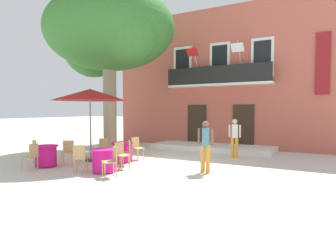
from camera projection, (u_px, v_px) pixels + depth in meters
The scene contains 19 objects.
ground_plane at pixel (163, 160), 11.83m from camera, with size 120.00×120.00×0.00m, color beige.
building_facade at pixel (231, 81), 17.41m from camera, with size 13.00×5.09×7.50m.
entrance_step_platform at pixel (212, 147), 14.93m from camera, with size 6.09×2.16×0.25m, color silver.
plane_tree at pixel (108, 34), 14.02m from camera, with size 6.52×5.72×7.73m.
cafe_table_near_tree at pixel (46, 156), 10.48m from camera, with size 0.86×0.86×0.76m.
cafe_chair_near_tree_0 at pixel (37, 150), 11.00m from camera, with size 0.52×0.52×0.91m.
cafe_chair_near_tree_1 at pixel (31, 155), 9.74m from camera, with size 0.46×0.46×0.91m.
cafe_chair_near_tree_2 at pixel (68, 151), 10.66m from camera, with size 0.56×0.56×0.91m.
cafe_table_middle at pixel (123, 152), 11.41m from camera, with size 0.86×0.86×0.76m.
cafe_chair_middle_0 at pixel (126, 151), 10.70m from camera, with size 0.57×0.57×0.91m.
cafe_chair_middle_1 at pixel (137, 147), 11.98m from camera, with size 0.50×0.50×0.91m.
cafe_chair_middle_2 at pixel (105, 148), 11.61m from camera, with size 0.45×0.45×0.91m.
cafe_table_front at pixel (104, 160), 9.49m from camera, with size 0.86×0.86×0.76m.
cafe_chair_front_0 at pixel (80, 157), 9.41m from camera, with size 0.54×0.54×0.91m.
cafe_chair_front_1 at pixel (112, 160), 8.84m from camera, with size 0.56×0.56×0.91m.
cafe_chair_front_2 at pixel (121, 154), 10.09m from camera, with size 0.48×0.48×0.91m.
cafe_umbrella at pixel (90, 95), 11.49m from camera, with size 2.90×2.90×2.85m.
pedestrian_near_entrance at pixel (205, 144), 9.42m from camera, with size 0.53×0.40×1.67m.
pedestrian_mid_plaza at pixel (235, 136), 12.35m from camera, with size 0.53×0.40×1.65m.
Camera 1 is at (5.88, -10.15, 2.03)m, focal length 31.39 mm.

